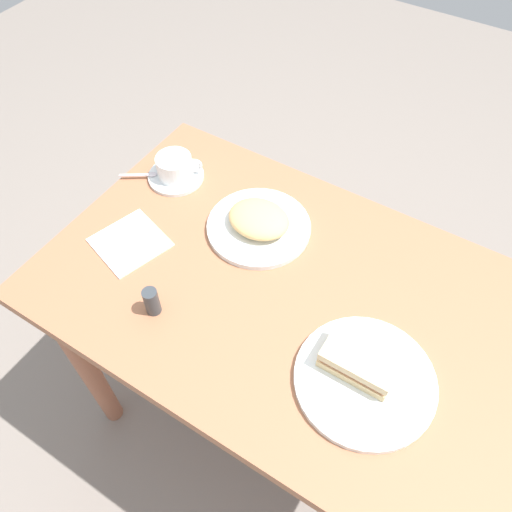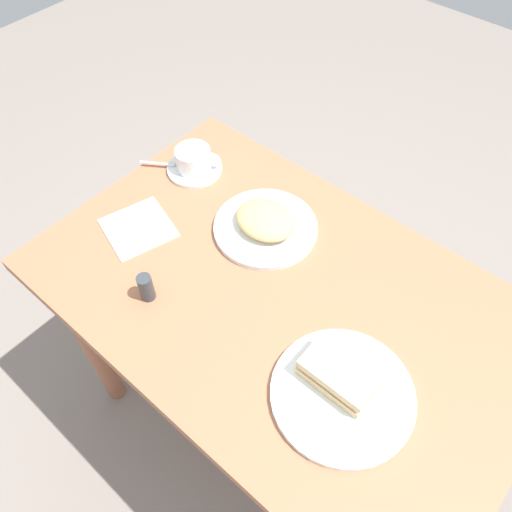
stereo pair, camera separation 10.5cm
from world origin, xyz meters
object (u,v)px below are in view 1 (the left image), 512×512
(coffee_saucer, at_px, (176,176))
(salt_shaker, at_px, (152,301))
(sandwich_plate, at_px, (365,380))
(side_plate, at_px, (259,227))
(dining_table, at_px, (284,319))
(sandwich_front, at_px, (359,361))
(coffee_cup, at_px, (175,166))
(spoon, at_px, (145,175))
(napkin, at_px, (130,242))

(coffee_saucer, distance_m, salt_shaker, 0.41)
(sandwich_plate, distance_m, side_plate, 0.44)
(sandwich_plate, relative_size, side_plate, 1.10)
(coffee_saucer, xyz_separation_m, salt_shaker, (-0.21, 0.35, 0.03))
(side_plate, bearing_deg, dining_table, 140.37)
(dining_table, relative_size, sandwich_front, 7.68)
(salt_shaker, bearing_deg, sandwich_front, -166.55)
(sandwich_front, bearing_deg, dining_table, -23.49)
(sandwich_plate, height_order, coffee_cup, coffee_cup)
(coffee_saucer, height_order, spoon, spoon)
(dining_table, relative_size, salt_shaker, 15.80)
(coffee_cup, bearing_deg, dining_table, 159.47)
(sandwich_plate, relative_size, napkin, 1.83)
(sandwich_front, xyz_separation_m, side_plate, (0.35, -0.21, -0.03))
(dining_table, height_order, side_plate, side_plate)
(side_plate, bearing_deg, sandwich_front, 149.30)
(sandwich_plate, xyz_separation_m, spoon, (0.72, -0.22, 0.01))
(sandwich_front, height_order, salt_shaker, salt_shaker)
(sandwich_front, bearing_deg, napkin, -1.32)
(sandwich_plate, bearing_deg, side_plate, -30.73)
(spoon, bearing_deg, side_plate, -178.78)
(coffee_saucer, distance_m, napkin, 0.24)
(sandwich_plate, distance_m, coffee_saucer, 0.71)
(sandwich_plate, height_order, napkin, sandwich_plate)
(coffee_saucer, relative_size, spoon, 1.64)
(coffee_saucer, xyz_separation_m, side_plate, (-0.28, 0.04, 0.00))
(sandwich_front, distance_m, salt_shaker, 0.44)
(coffee_cup, height_order, napkin, coffee_cup)
(sandwich_front, xyz_separation_m, coffee_saucer, (0.63, -0.25, -0.03))
(spoon, distance_m, salt_shaker, 0.41)
(dining_table, height_order, salt_shaker, salt_shaker)
(side_plate, xyz_separation_m, salt_shaker, (0.07, 0.31, 0.03))
(sandwich_front, bearing_deg, coffee_saucer, -21.43)
(sandwich_plate, height_order, coffee_saucer, sandwich_plate)
(dining_table, relative_size, spoon, 12.27)
(napkin, bearing_deg, sandwich_front, 178.68)
(sandwich_plate, xyz_separation_m, napkin, (0.61, -0.03, -0.01))
(dining_table, xyz_separation_m, salt_shaker, (0.21, 0.19, 0.16))
(sandwich_front, bearing_deg, salt_shaker, 13.45)
(coffee_saucer, bearing_deg, sandwich_front, 158.57)
(sandwich_front, xyz_separation_m, spoon, (0.70, -0.20, -0.03))
(sandwich_front, distance_m, coffee_saucer, 0.68)
(dining_table, relative_size, side_plate, 4.36)
(dining_table, xyz_separation_m, sandwich_plate, (-0.23, 0.11, 0.13))
(sandwich_plate, xyz_separation_m, coffee_saucer, (0.65, -0.26, -0.00))
(spoon, distance_m, side_plate, 0.34)
(side_plate, height_order, salt_shaker, salt_shaker)
(salt_shaker, bearing_deg, napkin, -34.77)
(sandwich_plate, height_order, spoon, spoon)
(dining_table, bearing_deg, sandwich_front, 156.51)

